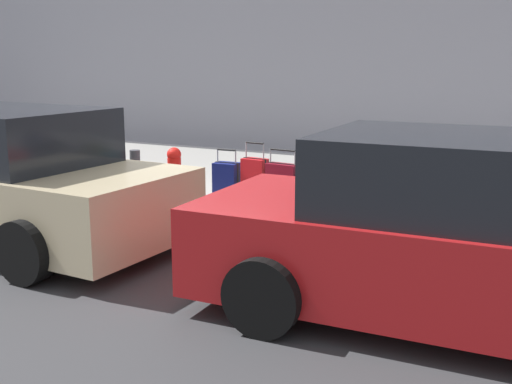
{
  "coord_description": "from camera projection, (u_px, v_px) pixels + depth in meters",
  "views": [
    {
      "loc": [
        -4.72,
        6.94,
        2.14
      ],
      "look_at": [
        -1.51,
        0.75,
        0.66
      ],
      "focal_mm": 44.31,
      "sensor_mm": 36.0,
      "label": 1
    }
  ],
  "objects": [
    {
      "name": "bollard_post",
      "position": [
        136.0,
        172.0,
        9.43
      ],
      "size": [
        0.15,
        0.15,
        0.66
      ],
      "primitive_type": "cylinder",
      "color": "#333338",
      "rests_on": "sidewalk_curb"
    },
    {
      "name": "suitcase_red_6",
      "position": [
        255.0,
        181.0,
        8.73
      ],
      "size": [
        0.35,
        0.23,
        0.88
      ],
      "color": "red",
      "rests_on": "sidewalk_curb"
    },
    {
      "name": "suitcase_silver_2",
      "position": [
        393.0,
        196.0,
        7.86
      ],
      "size": [
        0.38,
        0.22,
        0.68
      ],
      "color": "#9EA0A8",
      "rests_on": "sidewalk_curb"
    },
    {
      "name": "sidewalk_curb",
      "position": [
        265.0,
        182.0,
        10.75
      ],
      "size": [
        18.0,
        5.0,
        0.14
      ],
      "primitive_type": "cube",
      "color": "gray",
      "rests_on": "ground_plane"
    },
    {
      "name": "suitcase_olive_3",
      "position": [
        355.0,
        192.0,
        8.06
      ],
      "size": [
        0.44,
        0.25,
        0.85
      ],
      "color": "#59601E",
      "rests_on": "sidewalk_curb"
    },
    {
      "name": "parked_car_beige_1",
      "position": [
        2.0,
        180.0,
        7.41
      ],
      "size": [
        4.61,
        2.18,
        1.57
      ],
      "color": "tan",
      "rests_on": "ground_plane"
    },
    {
      "name": "suitcase_navy_7",
      "position": [
        227.0,
        182.0,
        8.89
      ],
      "size": [
        0.35,
        0.26,
        0.76
      ],
      "color": "navy",
      "rests_on": "sidewalk_curb"
    },
    {
      "name": "suitcase_black_1",
      "position": [
        432.0,
        201.0,
        7.56
      ],
      "size": [
        0.48,
        0.21,
        0.69
      ],
      "color": "black",
      "rests_on": "sidewalk_curb"
    },
    {
      "name": "fire_hydrant",
      "position": [
        174.0,
        171.0,
        9.28
      ],
      "size": [
        0.39,
        0.21,
        0.72
      ],
      "color": "red",
      "rests_on": "sidewalk_curb"
    },
    {
      "name": "suitcase_navy_0",
      "position": [
        480.0,
        203.0,
        7.42
      ],
      "size": [
        0.44,
        0.28,
        0.72
      ],
      "color": "navy",
      "rests_on": "sidewalk_curb"
    },
    {
      "name": "suitcase_teal_4",
      "position": [
        318.0,
        192.0,
        8.25
      ],
      "size": [
        0.42,
        0.24,
        0.8
      ],
      "color": "#0F606B",
      "rests_on": "sidewalk_curb"
    },
    {
      "name": "ground_plane",
      "position": [
        183.0,
        218.0,
        8.6
      ],
      "size": [
        40.0,
        40.0,
        0.0
      ],
      "primitive_type": "plane",
      "color": "#333335"
    },
    {
      "name": "parked_car_red_0",
      "position": [
        466.0,
        238.0,
        5.05
      ],
      "size": [
        4.48,
        2.14,
        1.55
      ],
      "color": "#AD1619",
      "rests_on": "ground_plane"
    },
    {
      "name": "suitcase_maroon_5",
      "position": [
        282.0,
        187.0,
        8.44
      ],
      "size": [
        0.45,
        0.23,
        0.82
      ],
      "color": "maroon",
      "rests_on": "sidewalk_curb"
    }
  ]
}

